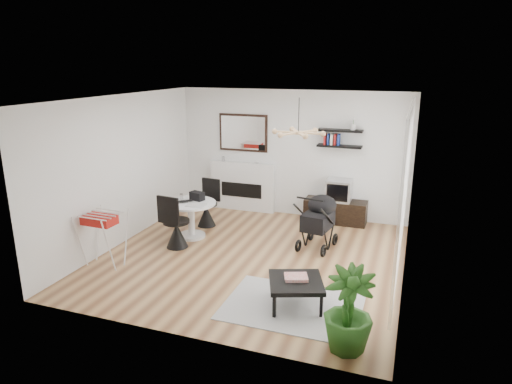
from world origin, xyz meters
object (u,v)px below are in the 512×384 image
(fireplace, at_px, (243,180))
(crt_tv, at_px, (339,190))
(potted_plant, at_px, (348,310))
(tv_console, at_px, (335,211))
(coffee_table, at_px, (296,283))
(dining_table, at_px, (191,214))
(stroller, at_px, (319,223))
(drying_rack, at_px, (103,238))

(fireplace, distance_m, crt_tv, 2.20)
(crt_tv, bearing_deg, potted_plant, -78.83)
(tv_console, relative_size, coffee_table, 1.39)
(fireplace, bearing_deg, tv_console, -4.21)
(tv_console, bearing_deg, fireplace, 175.79)
(fireplace, bearing_deg, dining_table, -99.06)
(dining_table, distance_m, potted_plant, 4.24)
(stroller, relative_size, potted_plant, 1.03)
(drying_rack, xyz_separation_m, potted_plant, (4.11, -0.97, 0.03))
(tv_console, distance_m, drying_rack, 4.67)
(tv_console, xyz_separation_m, coffee_table, (0.09, -3.59, 0.10))
(fireplace, relative_size, stroller, 2.04)
(crt_tv, height_order, stroller, stroller)
(fireplace, xyz_separation_m, crt_tv, (2.19, -0.16, 0.02))
(dining_table, relative_size, coffee_table, 1.04)
(dining_table, relative_size, potted_plant, 0.93)
(dining_table, relative_size, drying_rack, 1.05)
(tv_console, distance_m, crt_tv, 0.46)
(tv_console, relative_size, dining_table, 1.34)
(stroller, distance_m, coffee_table, 2.19)
(stroller, bearing_deg, tv_console, 96.62)
(fireplace, distance_m, potted_plant, 5.45)
(tv_console, height_order, coffee_table, tv_console)
(tv_console, bearing_deg, stroller, -92.32)
(crt_tv, height_order, potted_plant, potted_plant)
(drying_rack, bearing_deg, crt_tv, 47.93)
(tv_console, bearing_deg, drying_rack, -133.37)
(fireplace, xyz_separation_m, potted_plant, (3.05, -4.52, -0.17))
(tv_console, xyz_separation_m, potted_plant, (0.91, -4.36, 0.27))
(tv_console, distance_m, potted_plant, 4.46)
(fireplace, relative_size, tv_console, 1.69)
(drying_rack, height_order, stroller, stroller)
(stroller, bearing_deg, dining_table, -162.78)
(stroller, xyz_separation_m, potted_plant, (0.97, -2.94, 0.06))
(crt_tv, distance_m, drying_rack, 4.70)
(drying_rack, bearing_deg, coffee_table, -1.80)
(tv_console, bearing_deg, coffee_table, -88.49)
(stroller, relative_size, coffee_table, 1.15)
(drying_rack, bearing_deg, fireplace, 75.10)
(stroller, height_order, potted_plant, stroller)
(crt_tv, height_order, drying_rack, crt_tv)
(tv_console, xyz_separation_m, crt_tv, (0.05, -0.00, 0.46))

